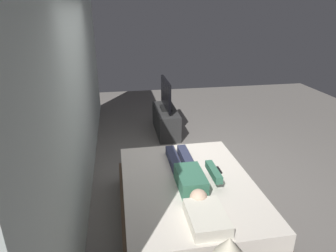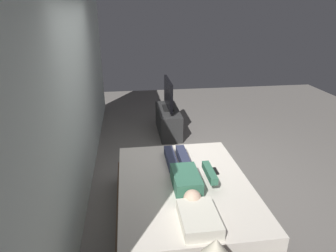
{
  "view_description": "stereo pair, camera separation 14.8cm",
  "coord_description": "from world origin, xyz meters",
  "px_view_note": "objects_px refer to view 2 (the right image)",
  "views": [
    {
      "loc": [
        -3.74,
        0.99,
        2.39
      ],
      "look_at": [
        0.38,
        0.27,
        0.69
      ],
      "focal_mm": 31.77,
      "sensor_mm": 36.0,
      "label": 1
    },
    {
      "loc": [
        -3.76,
        0.85,
        2.39
      ],
      "look_at": [
        0.38,
        0.27,
        0.69
      ],
      "focal_mm": 31.77,
      "sensor_mm": 36.0,
      "label": 2
    }
  ],
  "objects_px": {
    "person": "(185,175)",
    "tv": "(168,95)",
    "bed": "(184,203)",
    "tv_stand": "(168,121)",
    "lamp": "(216,249)",
    "remote": "(216,171)",
    "pillow": "(199,219)"
  },
  "relations": [
    {
      "from": "person",
      "to": "tv",
      "type": "height_order",
      "value": "tv"
    },
    {
      "from": "bed",
      "to": "person",
      "type": "bearing_deg",
      "value": -21.05
    },
    {
      "from": "person",
      "to": "tv_stand",
      "type": "relative_size",
      "value": 1.15
    },
    {
      "from": "tv_stand",
      "to": "person",
      "type": "bearing_deg",
      "value": 176.08
    },
    {
      "from": "person",
      "to": "tv_stand",
      "type": "distance_m",
      "value": 2.67
    },
    {
      "from": "person",
      "to": "lamp",
      "type": "bearing_deg",
      "value": 177.75
    },
    {
      "from": "remote",
      "to": "lamp",
      "type": "bearing_deg",
      "value": 162.96
    },
    {
      "from": "tv",
      "to": "lamp",
      "type": "relative_size",
      "value": 2.1
    },
    {
      "from": "bed",
      "to": "tv",
      "type": "relative_size",
      "value": 2.3
    },
    {
      "from": "person",
      "to": "remote",
      "type": "height_order",
      "value": "person"
    },
    {
      "from": "pillow",
      "to": "person",
      "type": "bearing_deg",
      "value": -0.88
    },
    {
      "from": "tv_stand",
      "to": "tv",
      "type": "bearing_deg",
      "value": 0.0
    },
    {
      "from": "person",
      "to": "tv",
      "type": "distance_m",
      "value": 2.65
    },
    {
      "from": "pillow",
      "to": "lamp",
      "type": "bearing_deg",
      "value": 176.15
    },
    {
      "from": "tv_stand",
      "to": "lamp",
      "type": "bearing_deg",
      "value": 176.64
    },
    {
      "from": "pillow",
      "to": "person",
      "type": "xyz_separation_m",
      "value": [
        0.72,
        -0.01,
        0.02
      ]
    },
    {
      "from": "remote",
      "to": "person",
      "type": "bearing_deg",
      "value": 110.47
    },
    {
      "from": "bed",
      "to": "lamp",
      "type": "bearing_deg",
      "value": 178.18
    },
    {
      "from": "pillow",
      "to": "remote",
      "type": "xyz_separation_m",
      "value": [
        0.87,
        -0.42,
        -0.05
      ]
    },
    {
      "from": "tv",
      "to": "lamp",
      "type": "height_order",
      "value": "tv"
    },
    {
      "from": "pillow",
      "to": "lamp",
      "type": "relative_size",
      "value": 1.14
    },
    {
      "from": "bed",
      "to": "tv_stand",
      "type": "relative_size",
      "value": 1.84
    },
    {
      "from": "bed",
      "to": "pillow",
      "type": "xyz_separation_m",
      "value": [
        -0.69,
        0.0,
        0.34
      ]
    },
    {
      "from": "tv_stand",
      "to": "lamp",
      "type": "relative_size",
      "value": 2.62
    },
    {
      "from": "bed",
      "to": "lamp",
      "type": "height_order",
      "value": "lamp"
    },
    {
      "from": "bed",
      "to": "tv_stand",
      "type": "height_order",
      "value": "bed"
    },
    {
      "from": "lamp",
      "to": "tv",
      "type": "bearing_deg",
      "value": -3.36
    },
    {
      "from": "lamp",
      "to": "tv_stand",
      "type": "bearing_deg",
      "value": -3.36
    },
    {
      "from": "person",
      "to": "remote",
      "type": "distance_m",
      "value": 0.44
    },
    {
      "from": "remote",
      "to": "tv",
      "type": "height_order",
      "value": "tv"
    },
    {
      "from": "bed",
      "to": "person",
      "type": "distance_m",
      "value": 0.36
    },
    {
      "from": "remote",
      "to": "lamp",
      "type": "height_order",
      "value": "lamp"
    }
  ]
}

